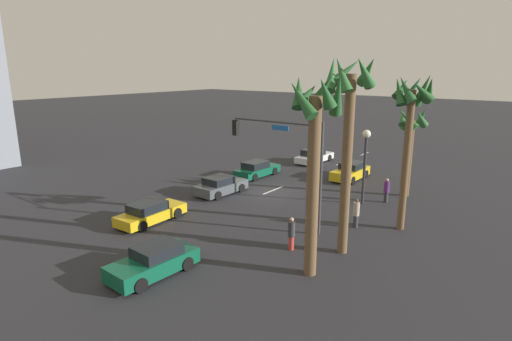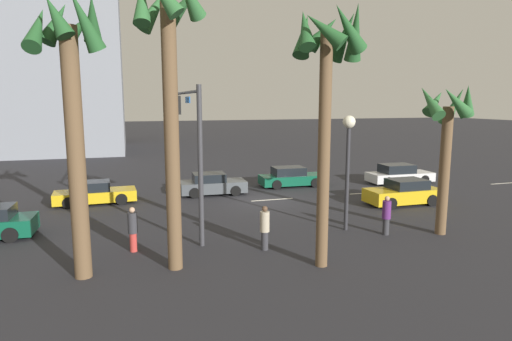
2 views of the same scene
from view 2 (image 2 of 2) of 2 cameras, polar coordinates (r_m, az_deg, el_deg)
name	(u,v)px [view 2 (image 2 of 2)]	position (r m, az deg, el deg)	size (l,w,h in m)	color
ground_plane	(262,200)	(25.51, 0.75, -3.96)	(220.00, 220.00, 0.00)	#28282D
lane_stripe_0	(503,183)	(35.41, 29.65, -1.47)	(2.10, 0.14, 0.01)	silver
lane_stripe_1	(435,188)	(31.46, 22.44, -2.15)	(2.03, 0.14, 0.01)	silver
lane_stripe_2	(366,193)	(28.41, 14.26, -2.88)	(2.33, 0.14, 0.01)	silver
lane_stripe_3	(272,200)	(25.71, 2.15, -3.84)	(2.59, 0.14, 0.01)	silver
car_0	(403,193)	(25.86, 18.78, -2.78)	(4.19, 1.91, 1.42)	gold
car_1	(399,174)	(32.44, 18.25, -0.49)	(4.67, 2.04, 1.36)	silver
car_2	(291,177)	(29.77, 4.63, -0.90)	(4.46, 1.97, 1.34)	#0F5138
car_3	(212,184)	(27.24, -5.79, -1.83)	(4.13, 2.08, 1.34)	#474C51
car_5	(94,193)	(26.26, -20.47, -2.83)	(4.47, 1.91, 1.28)	gold
traffic_signal	(191,133)	(19.06, -8.59, 4.90)	(0.34, 6.31, 6.38)	#38383D
streetlamp	(348,149)	(19.51, 12.00, 2.81)	(0.56, 0.56, 5.14)	#2D2D33
pedestrian_0	(265,227)	(16.98, 1.15, -7.42)	(0.43, 0.43, 1.75)	#333338
pedestrian_1	(133,228)	(17.45, -15.86, -7.31)	(0.48, 0.48, 1.76)	#BF3833
pedestrian_2	(386,215)	(19.70, 16.74, -5.56)	(0.46, 0.46, 1.71)	#333338
palm_tree_0	(329,69)	(14.85, 9.50, 13.05)	(2.52, 2.49, 8.90)	brown
palm_tree_1	(169,67)	(14.75, -11.36, 13.23)	(2.53, 2.67, 9.75)	brown
palm_tree_2	(71,87)	(14.77, -23.07, 10.01)	(2.48, 2.48, 9.00)	brown
palm_tree_3	(447,125)	(20.10, 23.73, 5.46)	(2.52, 2.28, 6.54)	brown
building_0	(63,18)	(56.22, -23.99, 17.80)	(12.16, 15.38, 30.08)	gray
building_2	(39,41)	(71.94, -26.59, 14.93)	(14.54, 13.95, 28.58)	#B2A38E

